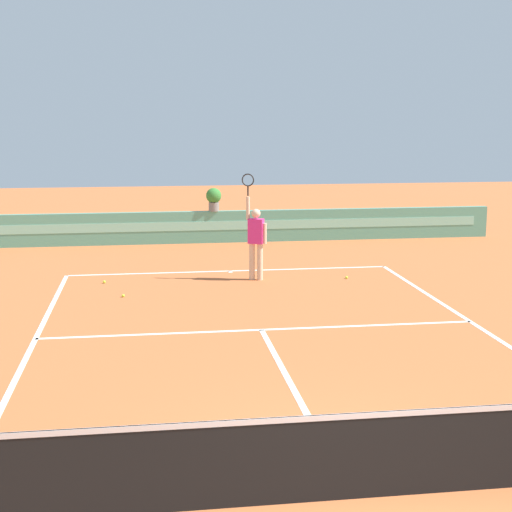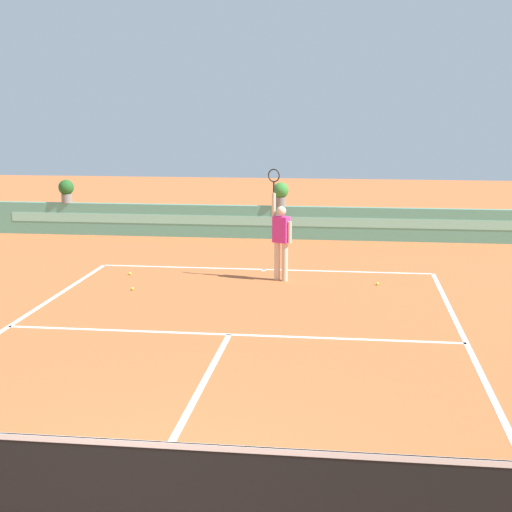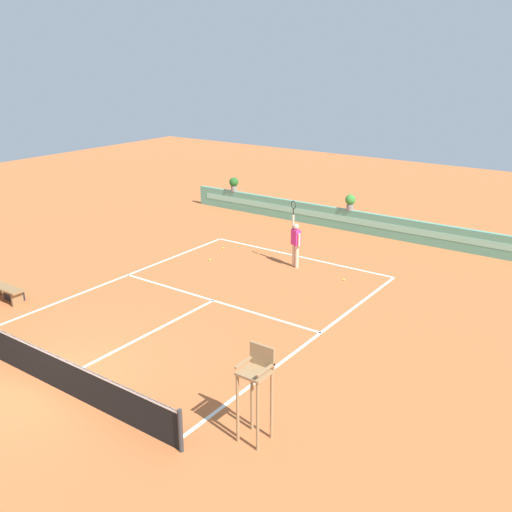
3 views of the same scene
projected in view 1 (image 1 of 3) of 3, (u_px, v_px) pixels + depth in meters
ground_plane at (265, 336)px, 13.77m from camera, size 60.00×60.00×0.00m
court_lines at (259, 325)px, 14.47m from camera, size 8.32×11.94×0.01m
net at (353, 453)px, 7.83m from camera, size 8.92×0.10×1.00m
back_wall_barrier at (214, 227)px, 23.79m from camera, size 18.00×0.21×1.00m
tennis_player at (256, 237)px, 18.29m from camera, size 0.58×0.35×2.58m
tennis_ball_near_baseline at (347, 277)px, 18.57m from camera, size 0.07×0.07×0.07m
tennis_ball_mid_court at (123, 296)px, 16.70m from camera, size 0.07×0.07×0.07m
tennis_ball_by_sideline at (104, 282)px, 18.08m from camera, size 0.07×0.07×0.07m
potted_plant_centre at (214, 198)px, 23.62m from camera, size 0.48×0.48×0.72m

